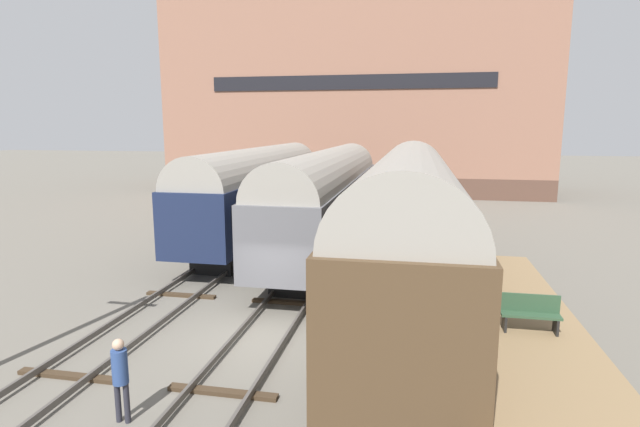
% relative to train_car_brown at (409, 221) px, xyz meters
% --- Properties ---
extents(ground_plane, '(200.00, 200.00, 0.00)m').
position_rel_train_car_brown_xyz_m(ground_plane, '(-4.00, -3.08, -3.05)').
color(ground_plane, '#6B665B').
extents(track_left, '(2.60, 60.00, 0.26)m').
position_rel_train_car_brown_xyz_m(track_left, '(-8.00, -3.08, -2.91)').
color(track_left, '#4C4742').
rests_on(track_left, ground).
extents(track_middle, '(2.60, 60.00, 0.26)m').
position_rel_train_car_brown_xyz_m(track_middle, '(-4.00, -3.08, -2.91)').
color(track_middle, '#4C4742').
rests_on(track_middle, ground).
extents(track_right, '(2.60, 60.00, 0.26)m').
position_rel_train_car_brown_xyz_m(track_right, '(0.00, -3.08, -2.91)').
color(track_right, '#4C4742').
rests_on(track_right, ground).
extents(train_car_brown, '(3.04, 16.90, 5.37)m').
position_rel_train_car_brown_xyz_m(train_car_brown, '(0.00, 0.00, 0.00)').
color(train_car_brown, black).
rests_on(train_car_brown, ground).
extents(train_car_navy, '(2.86, 16.64, 4.96)m').
position_rel_train_car_brown_xyz_m(train_car_navy, '(-8.00, 9.10, -0.22)').
color(train_car_navy, black).
rests_on(train_car_navy, ground).
extents(train_car_grey, '(2.88, 18.04, 4.96)m').
position_rel_train_car_brown_xyz_m(train_car_grey, '(-4.00, 7.52, -0.22)').
color(train_car_grey, black).
rests_on(train_car_grey, ground).
extents(station_platform, '(3.13, 13.33, 1.05)m').
position_rel_train_car_brown_xyz_m(station_platform, '(2.88, -2.75, -2.08)').
color(station_platform, '#8C704C').
rests_on(station_platform, ground).
extents(bench, '(1.40, 0.40, 0.91)m').
position_rel_train_car_brown_xyz_m(bench, '(3.04, -3.54, -1.52)').
color(bench, '#2D4C33').
rests_on(bench, station_platform).
extents(person_worker, '(0.32, 0.32, 1.82)m').
position_rel_train_car_brown_xyz_m(person_worker, '(-5.60, -7.49, -1.95)').
color(person_worker, '#282833').
rests_on(person_worker, ground).
extents(warehouse_building, '(34.08, 12.33, 17.60)m').
position_rel_train_car_brown_xyz_m(warehouse_building, '(-5.70, 32.77, 5.75)').
color(warehouse_building, brown).
rests_on(warehouse_building, ground).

